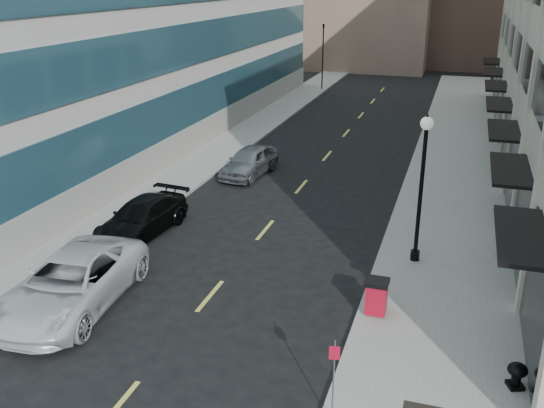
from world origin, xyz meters
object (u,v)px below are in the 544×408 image
Objects in this scene: urn_planter at (517,373)px; sign_post at (334,369)px; lamppost at (422,177)px; trash_bin at (377,296)px; car_white_van at (72,283)px; car_silver_sedan at (249,161)px; traffic_signal at (324,28)px; car_black_pickup at (142,218)px.

sign_post is at bearing -148.54° from urn_planter.
lamppost is 9.82m from sign_post.
trash_bin reaches higher than urn_planter.
car_white_van is at bearing 178.78° from urn_planter.
car_silver_sedan is 6.42× the size of urn_planter.
trash_bin is 5.14m from lamppost.
lamppost reaches higher than urn_planter.
sign_post reaches higher than urn_planter.
car_white_van is at bearing -86.67° from car_silver_sedan.
sign_post is at bearing -76.48° from traffic_signal.
lamppost is at bearing -71.39° from traffic_signal.
traffic_signal is 36.30m from car_black_pickup.
car_white_van is 1.26× the size of car_black_pickup.
trash_bin is 4.82m from urn_planter.
car_black_pickup is 11.01m from trash_bin.
car_black_pickup is at bearing 156.25° from urn_planter.
car_silver_sedan is 2.09× the size of sign_post.
car_silver_sedan is 19.94m from urn_planter.
urn_planter is (13.57, -0.29, -0.30)m from car_white_van.
car_silver_sedan is 15.40m from trash_bin.
urn_planter is (15.10, -42.29, -5.13)m from traffic_signal.
sign_post is at bearing -96.55° from lamppost.
urn_planter is at bearing -65.27° from lamppost.
car_white_van reaches higher than trash_bin.
sign_post reaches higher than car_white_van.
sign_post reaches higher than car_silver_sedan.
car_silver_sedan is 0.82× the size of lamppost.
car_black_pickup is 7.02× the size of urn_planter.
trash_bin is at bearing 76.25° from sign_post.
car_black_pickup is 1.09× the size of car_silver_sedan.
trash_bin is (8.77, -12.66, -0.01)m from car_silver_sedan.
lamppost reaches higher than car_black_pickup.
trash_bin is 0.52× the size of sign_post.
trash_bin is at bearing -74.40° from traffic_signal.
car_black_pickup is at bearing -93.86° from car_silver_sedan.
urn_planter is (14.40, -6.33, -0.15)m from car_black_pickup.
traffic_signal is at bearing 106.44° from trash_bin.
traffic_signal reaches higher than trash_bin.
car_silver_sedan is at bearing 86.09° from car_black_pickup.
trash_bin is at bearing -49.01° from car_silver_sedan.
trash_bin is (11.07, -39.66, -4.95)m from traffic_signal.
lamppost is at bearing 72.62° from sign_post.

